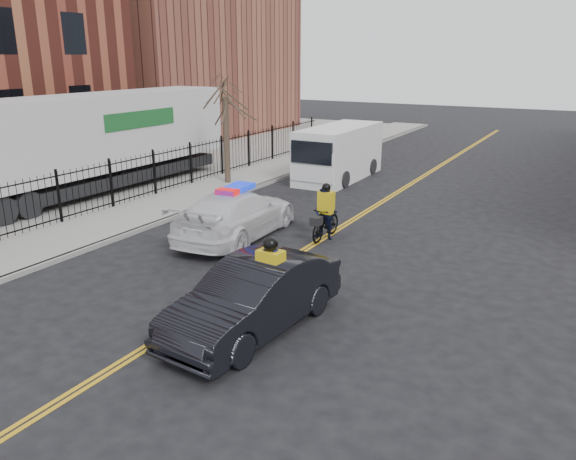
% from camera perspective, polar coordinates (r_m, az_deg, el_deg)
% --- Properties ---
extents(ground, '(120.00, 120.00, 0.00)m').
position_cam_1_polar(ground, '(15.22, -4.49, -5.83)').
color(ground, black).
rests_on(ground, ground).
extents(center_line_left, '(0.10, 60.00, 0.01)m').
position_cam_1_polar(center_line_left, '(21.96, 7.00, 1.43)').
color(center_line_left, gold).
rests_on(center_line_left, ground).
extents(center_line_right, '(0.10, 60.00, 0.01)m').
position_cam_1_polar(center_line_right, '(21.90, 7.39, 1.37)').
color(center_line_right, gold).
rests_on(center_line_right, ground).
extents(sidewalk, '(3.00, 60.00, 0.15)m').
position_cam_1_polar(sidewalk, '(25.58, -8.53, 3.81)').
color(sidewalk, gray).
rests_on(sidewalk, ground).
extents(curb, '(0.20, 60.00, 0.15)m').
position_cam_1_polar(curb, '(24.71, -5.77, 3.44)').
color(curb, gray).
rests_on(curb, ground).
extents(iron_fence, '(0.12, 28.00, 2.00)m').
position_cam_1_polar(iron_fence, '(26.32, -11.22, 6.11)').
color(iron_fence, black).
rests_on(iron_fence, ground).
extents(lot_pad, '(18.00, 60.00, 0.02)m').
position_cam_1_polar(lot_pad, '(33.00, -23.19, 5.53)').
color(lot_pad, gray).
rests_on(lot_pad, ground).
extents(warehouse_far, '(14.00, 18.00, 14.00)m').
position_cam_1_polar(warehouse_far, '(47.12, -12.15, 18.22)').
color(warehouse_far, brown).
rests_on(warehouse_far, ground).
extents(street_tree, '(3.20, 3.20, 4.80)m').
position_cam_1_polar(street_tree, '(26.67, -6.36, 11.99)').
color(street_tree, '#3A2C22').
rests_on(street_tree, sidewalk).
extents(police_cruiser, '(2.74, 5.80, 1.79)m').
position_cam_1_polar(police_cruiser, '(19.10, -5.27, 1.62)').
color(police_cruiser, white).
rests_on(police_cruiser, ground).
extents(dark_sedan, '(2.11, 5.05, 1.62)m').
position_cam_1_polar(dark_sedan, '(12.62, -3.49, -6.84)').
color(dark_sedan, black).
rests_on(dark_sedan, ground).
extents(cargo_van, '(2.48, 6.26, 2.61)m').
position_cam_1_polar(cargo_van, '(28.31, 5.06, 7.72)').
color(cargo_van, white).
rests_on(cargo_van, ground).
extents(semi_trailer, '(2.98, 13.99, 4.35)m').
position_cam_1_polar(semi_trailer, '(26.88, -18.45, 8.97)').
color(semi_trailer, silver).
rests_on(semi_trailer, ground).
extents(cyclist_near, '(0.98, 2.28, 2.18)m').
position_cam_1_polar(cyclist_near, '(12.77, -1.77, -6.78)').
color(cyclist_near, black).
rests_on(cyclist_near, ground).
extents(cyclist_far, '(0.87, 1.92, 1.94)m').
position_cam_1_polar(cyclist_far, '(18.91, 3.84, 1.30)').
color(cyclist_far, black).
rests_on(cyclist_far, ground).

